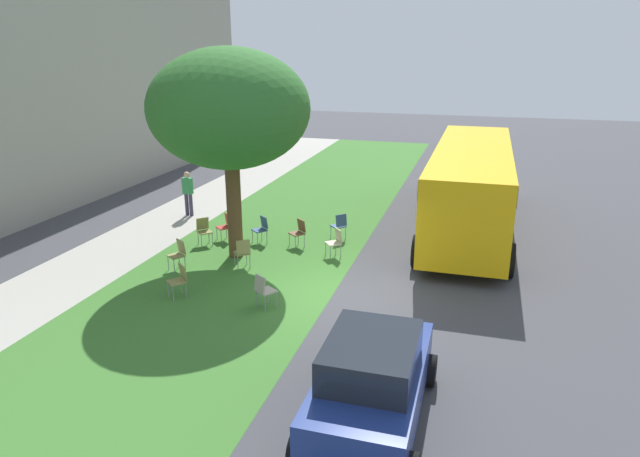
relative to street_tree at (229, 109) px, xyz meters
The scene contains 17 objects.
ground 6.08m from the street_tree, 115.40° to the right, with size 80.00×80.00×0.00m, color #424247.
grass_verge 4.80m from the street_tree, 162.31° to the right, with size 48.00×6.00×0.01m, color #3D752D.
sidewalk_strip 6.11m from the street_tree, 115.06° to the left, with size 48.00×2.80×0.01m, color #ADA89E.
street_tree is the anchor object (origin of this frame).
chair_0 5.43m from the street_tree, 145.33° to the right, with size 0.58×0.58×0.88m.
chair_1 4.21m from the street_tree, 36.54° to the left, with size 0.59×0.59×0.88m.
chair_2 4.94m from the street_tree, 74.84° to the right, with size 0.58×0.59×0.88m.
chair_3 4.42m from the street_tree, 48.78° to the right, with size 0.59×0.58×0.88m.
chair_4 5.28m from the street_tree, 48.04° to the right, with size 0.59×0.59×0.88m.
chair_5 4.32m from the street_tree, 143.01° to the left, with size 0.58×0.57×0.88m.
chair_6 4.04m from the street_tree, 144.88° to the right, with size 0.59×0.59×0.88m.
chair_7 4.99m from the street_tree, behind, with size 0.59×0.59×0.88m.
chair_8 4.14m from the street_tree, 12.21° to the right, with size 0.59×0.59×0.88m.
chair_9 4.20m from the street_tree, 64.79° to the left, with size 0.59×0.59×0.88m.
parked_car 9.39m from the street_tree, 140.45° to the right, with size 3.70×1.92×1.65m.
school_bus 8.57m from the street_tree, 55.05° to the right, with size 10.40×2.80×2.88m.
pedestrian_0 6.00m from the street_tree, 45.39° to the left, with size 0.22×0.37×1.69m.
Camera 1 is at (-12.99, -3.22, 6.19)m, focal length 31.66 mm.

